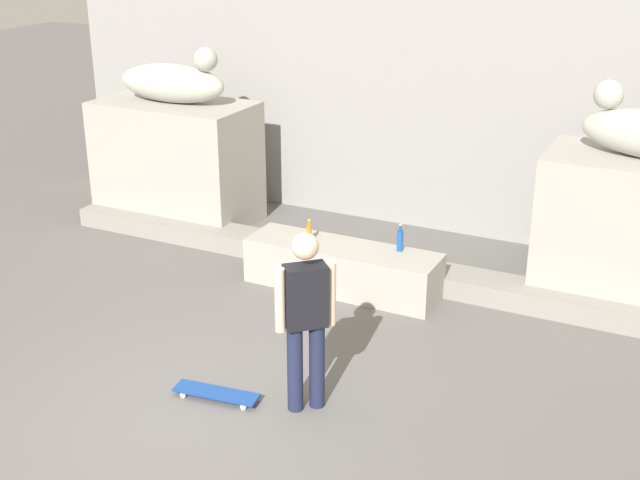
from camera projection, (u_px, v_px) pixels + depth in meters
name	position (u px, v px, depth m)	size (l,w,h in m)	color
ground_plane	(186.00, 429.00, 7.27)	(40.00, 40.00, 0.00)	#605E5B
pedestal_left	(177.00, 162.00, 11.82)	(2.16, 1.19, 1.68)	#A39E93
statue_reclining_left	(174.00, 82.00, 11.39)	(1.62, 0.61, 0.78)	#AEB0A1
ledge_block	(342.00, 268.00, 9.82)	(2.28, 0.65, 0.53)	#A39E93
skater	(306.00, 315.00, 7.26)	(0.42, 0.40, 1.67)	#1E233F
skateboard	(216.00, 393.00, 7.69)	(0.82, 0.30, 0.08)	navy
bottle_orange	(309.00, 233.00, 9.83)	(0.06, 0.06, 0.27)	orange
bottle_blue	(400.00, 240.00, 9.55)	(0.07, 0.07, 0.32)	#194C99
stair_step	(360.00, 264.00, 10.31)	(8.32, 0.50, 0.24)	gray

